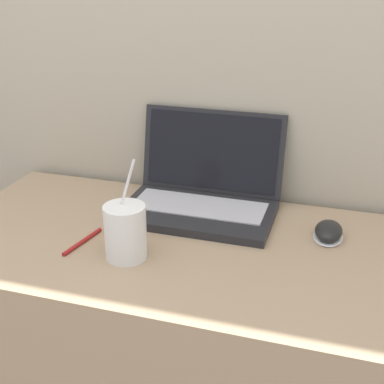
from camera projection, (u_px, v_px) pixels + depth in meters
desk at (174, 372)px, 1.35m from camera, size 1.07×0.56×0.75m
laptop at (203, 190)px, 1.33m from camera, size 0.37×0.28×0.23m
drink_cup at (125, 231)px, 1.11m from camera, size 0.09×0.09×0.21m
computer_mouse at (328, 232)px, 1.20m from camera, size 0.07×0.10×0.04m
pen at (83, 241)px, 1.18m from camera, size 0.03×0.13×0.01m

